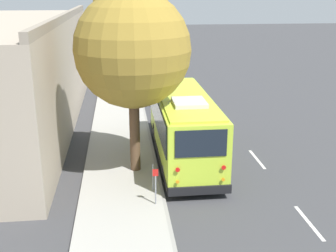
% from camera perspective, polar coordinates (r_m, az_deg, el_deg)
% --- Properties ---
extents(ground_plane, '(160.00, 160.00, 0.00)m').
position_cam_1_polar(ground_plane, '(22.13, 1.98, -3.31)').
color(ground_plane, '#3D3D3F').
extents(sidewalk_slab, '(80.00, 3.28, 0.15)m').
position_cam_1_polar(sidewalk_slab, '(21.88, -6.56, -3.47)').
color(sidewalk_slab, '#A3A099').
rests_on(sidewalk_slab, ground).
extents(curb_strip, '(80.00, 0.14, 0.15)m').
position_cam_1_polar(curb_strip, '(21.93, -2.08, -3.30)').
color(curb_strip, gray).
rests_on(curb_strip, ground).
extents(shuttle_bus, '(9.04, 2.79, 3.41)m').
position_cam_1_polar(shuttle_bus, '(20.44, 2.10, 0.30)').
color(shuttle_bus, '#BCDB38').
rests_on(shuttle_bus, ground).
extents(parked_sedan_gray, '(4.23, 1.98, 1.30)m').
position_cam_1_polar(parked_sedan_gray, '(32.17, -1.33, 4.67)').
color(parked_sedan_gray, slate).
rests_on(parked_sedan_gray, ground).
extents(parked_sedan_black, '(4.61, 1.94, 1.29)m').
position_cam_1_polar(parked_sedan_black, '(38.77, -2.25, 6.98)').
color(parked_sedan_black, black).
rests_on(parked_sedan_black, ground).
extents(parked_sedan_maroon, '(4.57, 1.86, 1.32)m').
position_cam_1_polar(parked_sedan_maroon, '(45.89, -3.45, 8.73)').
color(parked_sedan_maroon, maroon).
rests_on(parked_sedan_maroon, ground).
extents(parked_sedan_silver, '(4.50, 1.84, 1.26)m').
position_cam_1_polar(parked_sedan_silver, '(51.68, -3.36, 9.75)').
color(parked_sedan_silver, '#A8AAAF').
rests_on(parked_sedan_silver, ground).
extents(street_tree, '(4.99, 4.99, 8.73)m').
position_cam_1_polar(street_tree, '(18.17, -4.87, 11.37)').
color(street_tree, brown).
rests_on(street_tree, sidewalk_slab).
extents(sign_post_near, '(0.06, 0.22, 1.46)m').
position_cam_1_polar(sign_post_near, '(16.22, -1.70, -8.15)').
color(sign_post_near, gray).
rests_on(sign_post_near, sidewalk_slab).
extents(sign_post_far, '(0.06, 0.06, 1.17)m').
position_cam_1_polar(sign_post_far, '(17.38, -2.04, -6.91)').
color(sign_post_far, gray).
rests_on(sign_post_far, sidewalk_slab).
extents(lane_stripe_behind, '(2.40, 0.14, 0.01)m').
position_cam_1_polar(lane_stripe_behind, '(16.47, 18.55, -12.30)').
color(lane_stripe_behind, silver).
rests_on(lane_stripe_behind, ground).
extents(lane_stripe_mid, '(2.40, 0.14, 0.01)m').
position_cam_1_polar(lane_stripe_mid, '(21.45, 11.97, -4.42)').
color(lane_stripe_mid, silver).
rests_on(lane_stripe_mid, ground).
extents(lane_stripe_ahead, '(2.40, 0.14, 0.01)m').
position_cam_1_polar(lane_stripe_ahead, '(26.85, 8.03, 0.43)').
color(lane_stripe_ahead, silver).
rests_on(lane_stripe_ahead, ground).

